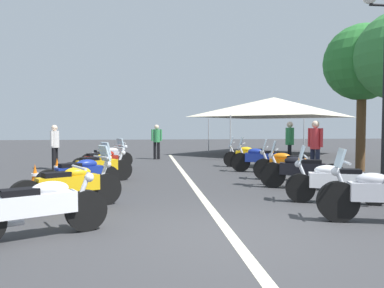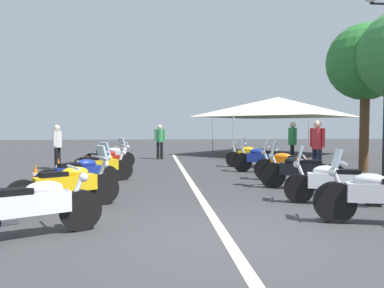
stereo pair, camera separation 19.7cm
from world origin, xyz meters
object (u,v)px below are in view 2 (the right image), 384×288
Objects in this scene: motorcycle_right_row_0 at (379,195)px; bystander_0 at (57,143)px; motorcycle_left_row_0 at (33,206)px; motorcycle_right_row_3 at (288,165)px; motorcycle_right_row_2 at (301,171)px; event_tent at (278,107)px; motorcycle_right_row_4 at (262,159)px; bystander_3 at (292,141)px; bystander_2 at (160,139)px; roadside_tree_0 at (366,63)px; motorcycle_right_row_5 at (252,156)px; bystander_1 at (317,144)px; motorcycle_left_row_2 at (80,174)px; motorcycle_right_row_1 at (334,182)px; motorcycle_left_row_1 at (67,185)px; motorcycle_left_row_3 at (99,166)px; motorcycle_left_row_4 at (104,161)px; traffic_cone_0 at (36,176)px; traffic_cone_1 at (59,168)px; motorcycle_left_row_5 at (110,157)px.

bystander_0 is (8.50, 7.20, 0.48)m from motorcycle_right_row_0.
motorcycle_left_row_0 is 7.54m from motorcycle_right_row_3.
event_tent is at bearing -81.92° from motorcycle_right_row_2.
bystander_3 reaches higher than motorcycle_right_row_4.
roadside_tree_0 is (-5.66, -7.07, 2.82)m from bystander_2.
roadside_tree_0 reaches higher than bystander_2.
motorcycle_right_row_5 reaches higher than motorcycle_left_row_0.
motorcycle_right_row_0 is 1.03× the size of motorcycle_right_row_2.
motorcycle_right_row_0 is 5.78m from bystander_1.
motorcycle_right_row_4 is (3.41, -5.41, 0.01)m from motorcycle_left_row_2.
motorcycle_right_row_5 is 5.31m from bystander_2.
motorcycle_right_row_1 is at bearing 166.30° from event_tent.
motorcycle_left_row_1 is 0.99× the size of motorcycle_right_row_3.
motorcycle_left_row_4 is at bearing 63.08° from motorcycle_left_row_3.
motorcycle_left_row_3 is 0.98× the size of motorcycle_right_row_4.
traffic_cone_0 is 1.82m from traffic_cone_1.
motorcycle_right_row_1 is 0.38× the size of roadside_tree_0.
motorcycle_right_row_4 reaches higher than motorcycle_right_row_2.
bystander_2 is (10.77, -1.89, 0.51)m from motorcycle_left_row_1.
motorcycle_left_row_5 is 5.54m from motorcycle_right_row_4.
motorcycle_right_row_1 is at bearing -76.36° from motorcycle_left_row_4.
bystander_2 reaches higher than motorcycle_left_row_2.
motorcycle_left_row_5 is 0.94× the size of motorcycle_right_row_3.
traffic_cone_0 is at bearing 156.55° from bystander_1.
motorcycle_left_row_2 is at bearing -156.80° from traffic_cone_1.
motorcycle_right_row_1 is 1.01× the size of motorcycle_right_row_4.
traffic_cone_1 is (4.63, 6.59, -0.17)m from motorcycle_right_row_1.
motorcycle_right_row_5 is at bearing 153.10° from event_tent.
roadside_tree_0 is at bearing -4.02° from bystander_1.
motorcycle_right_row_3 is 8.37m from bystander_2.
motorcycle_right_row_4 is at bearing -84.74° from traffic_cone_1.
event_tent is (1.99, -6.52, 1.67)m from bystander_2.
bystander_3 reaches higher than bystander_1.
motorcycle_right_row_3 is 1.10× the size of bystander_1.
event_tent is at bearing 47.43° from bystander_1.
motorcycle_left_row_3 is 0.27× the size of event_tent.
event_tent reaches higher than bystander_3.
motorcycle_left_row_3 is at bearing -128.57° from traffic_cone_1.
bystander_2 is at bearing 93.51° from bystander_1.
traffic_cone_0 is 0.37× the size of bystander_0.
motorcycle_right_row_4 is at bearing -71.61° from motorcycle_right_row_1.
bystander_2 reaches higher than motorcycle_right_row_3.
motorcycle_left_row_3 is at bearing 138.12° from event_tent.
motorcycle_left_row_3 is 7.27m from motorcycle_right_row_0.
bystander_0 is (6.94, 7.21, 0.50)m from motorcycle_right_row_1.
motorcycle_left_row_4 is 0.88× the size of motorcycle_right_row_5.
bystander_0 is 0.32× the size of roadside_tree_0.
bystander_3 is at bearing -30.53° from motorcycle_left_row_5.
motorcycle_right_row_2 reaches higher than motorcycle_right_row_5.
motorcycle_right_row_4 is at bearing -0.49° from bystander_0.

